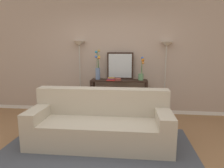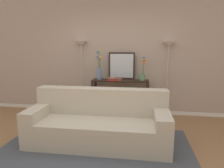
{
  "view_description": "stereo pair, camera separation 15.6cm",
  "coord_description": "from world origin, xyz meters",
  "px_view_note": "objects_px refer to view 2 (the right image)",
  "views": [
    {
      "loc": [
        0.52,
        -2.58,
        1.56
      ],
      "look_at": [
        0.09,
        1.17,
        0.88
      ],
      "focal_mm": 31.79,
      "sensor_mm": 36.0,
      "label": 1
    },
    {
      "loc": [
        0.67,
        -2.56,
        1.56
      ],
      "look_at": [
        0.09,
        1.17,
        0.88
      ],
      "focal_mm": 31.79,
      "sensor_mm": 36.0,
      "label": 2
    }
  ],
  "objects_px": {
    "couch": "(99,124)",
    "wall_mirror": "(122,66)",
    "vase_short_flowers": "(143,72)",
    "floor_lamp_right": "(168,58)",
    "book_stack": "(112,79)",
    "floor_lamp_left": "(81,57)",
    "book_row_under_console": "(108,112)",
    "console_table": "(120,91)",
    "fruit_bowl": "(119,79)",
    "vase_tall_flowers": "(99,70)"
  },
  "relations": [
    {
      "from": "book_row_under_console",
      "to": "console_table",
      "type": "bearing_deg",
      "value": -0.0
    },
    {
      "from": "floor_lamp_right",
      "to": "book_row_under_console",
      "type": "relative_size",
      "value": 3.66
    },
    {
      "from": "vase_tall_flowers",
      "to": "console_table",
      "type": "bearing_deg",
      "value": -1.48
    },
    {
      "from": "vase_tall_flowers",
      "to": "vase_short_flowers",
      "type": "relative_size",
      "value": 1.3
    },
    {
      "from": "floor_lamp_right",
      "to": "vase_tall_flowers",
      "type": "distance_m",
      "value": 1.57
    },
    {
      "from": "book_stack",
      "to": "book_row_under_console",
      "type": "bearing_deg",
      "value": 138.76
    },
    {
      "from": "book_row_under_console",
      "to": "fruit_bowl",
      "type": "bearing_deg",
      "value": -21.01
    },
    {
      "from": "floor_lamp_right",
      "to": "book_stack",
      "type": "relative_size",
      "value": 8.67
    },
    {
      "from": "couch",
      "to": "vase_short_flowers",
      "type": "relative_size",
      "value": 4.33
    },
    {
      "from": "console_table",
      "to": "wall_mirror",
      "type": "distance_m",
      "value": 0.6
    },
    {
      "from": "floor_lamp_right",
      "to": "vase_short_flowers",
      "type": "height_order",
      "value": "floor_lamp_right"
    },
    {
      "from": "console_table",
      "to": "floor_lamp_left",
      "type": "bearing_deg",
      "value": 171.37
    },
    {
      "from": "floor_lamp_left",
      "to": "wall_mirror",
      "type": "height_order",
      "value": "floor_lamp_left"
    },
    {
      "from": "vase_short_flowers",
      "to": "floor_lamp_right",
      "type": "bearing_deg",
      "value": 13.0
    },
    {
      "from": "book_stack",
      "to": "fruit_bowl",
      "type": "bearing_deg",
      "value": 0.56
    },
    {
      "from": "floor_lamp_left",
      "to": "wall_mirror",
      "type": "xyz_separation_m",
      "value": [
        0.97,
        -0.0,
        -0.2
      ]
    },
    {
      "from": "couch",
      "to": "book_stack",
      "type": "height_order",
      "value": "book_stack"
    },
    {
      "from": "book_stack",
      "to": "book_row_under_console",
      "type": "height_order",
      "value": "book_stack"
    },
    {
      "from": "fruit_bowl",
      "to": "floor_lamp_right",
      "type": "bearing_deg",
      "value": 12.98
    },
    {
      "from": "vase_short_flowers",
      "to": "book_stack",
      "type": "height_order",
      "value": "vase_short_flowers"
    },
    {
      "from": "console_table",
      "to": "vase_short_flowers",
      "type": "bearing_deg",
      "value": 2.12
    },
    {
      "from": "book_stack",
      "to": "book_row_under_console",
      "type": "xyz_separation_m",
      "value": [
        -0.12,
        0.1,
        -0.82
      ]
    },
    {
      "from": "couch",
      "to": "fruit_bowl",
      "type": "height_order",
      "value": "fruit_bowl"
    },
    {
      "from": "book_stack",
      "to": "vase_tall_flowers",
      "type": "bearing_deg",
      "value": 160.0
    },
    {
      "from": "couch",
      "to": "floor_lamp_left",
      "type": "height_order",
      "value": "floor_lamp_left"
    },
    {
      "from": "console_table",
      "to": "vase_tall_flowers",
      "type": "distance_m",
      "value": 0.7
    },
    {
      "from": "vase_short_flowers",
      "to": "book_row_under_console",
      "type": "height_order",
      "value": "vase_short_flowers"
    },
    {
      "from": "wall_mirror",
      "to": "vase_short_flowers",
      "type": "xyz_separation_m",
      "value": [
        0.49,
        -0.12,
        -0.13
      ]
    },
    {
      "from": "couch",
      "to": "floor_lamp_left",
      "type": "distance_m",
      "value": 2.01
    },
    {
      "from": "fruit_bowl",
      "to": "book_stack",
      "type": "relative_size",
      "value": 0.82
    },
    {
      "from": "couch",
      "to": "wall_mirror",
      "type": "xyz_separation_m",
      "value": [
        0.21,
        1.54,
        0.85
      ]
    },
    {
      "from": "floor_lamp_right",
      "to": "book_stack",
      "type": "xyz_separation_m",
      "value": [
        -1.22,
        -0.25,
        -0.46
      ]
    },
    {
      "from": "wall_mirror",
      "to": "book_row_under_console",
      "type": "bearing_deg",
      "value": -155.16
    },
    {
      "from": "vase_tall_flowers",
      "to": "vase_short_flowers",
      "type": "height_order",
      "value": "vase_tall_flowers"
    },
    {
      "from": "console_table",
      "to": "floor_lamp_left",
      "type": "xyz_separation_m",
      "value": [
        -0.96,
        0.15,
        0.78
      ]
    },
    {
      "from": "couch",
      "to": "fruit_bowl",
      "type": "relative_size",
      "value": 14.18
    },
    {
      "from": "console_table",
      "to": "wall_mirror",
      "type": "relative_size",
      "value": 2.08
    },
    {
      "from": "floor_lamp_left",
      "to": "vase_short_flowers",
      "type": "xyz_separation_m",
      "value": [
        1.46,
        -0.13,
        -0.33
      ]
    },
    {
      "from": "console_table",
      "to": "fruit_bowl",
      "type": "height_order",
      "value": "fruit_bowl"
    },
    {
      "from": "floor_lamp_left",
      "to": "fruit_bowl",
      "type": "xyz_separation_m",
      "value": [
        0.93,
        -0.25,
        -0.48
      ]
    },
    {
      "from": "floor_lamp_left",
      "to": "book_row_under_console",
      "type": "height_order",
      "value": "floor_lamp_left"
    },
    {
      "from": "couch",
      "to": "vase_short_flowers",
      "type": "height_order",
      "value": "vase_short_flowers"
    },
    {
      "from": "vase_tall_flowers",
      "to": "fruit_bowl",
      "type": "xyz_separation_m",
      "value": [
        0.47,
        -0.12,
        -0.2
      ]
    },
    {
      "from": "vase_short_flowers",
      "to": "couch",
      "type": "bearing_deg",
      "value": -116.41
    },
    {
      "from": "console_table",
      "to": "floor_lamp_right",
      "type": "xyz_separation_m",
      "value": [
        1.05,
        0.15,
        0.76
      ]
    },
    {
      "from": "wall_mirror",
      "to": "book_row_under_console",
      "type": "height_order",
      "value": "wall_mirror"
    },
    {
      "from": "floor_lamp_right",
      "to": "book_row_under_console",
      "type": "height_order",
      "value": "floor_lamp_right"
    },
    {
      "from": "vase_short_flowers",
      "to": "fruit_bowl",
      "type": "bearing_deg",
      "value": -167.04
    },
    {
      "from": "floor_lamp_right",
      "to": "vase_short_flowers",
      "type": "bearing_deg",
      "value": -167.0
    },
    {
      "from": "book_stack",
      "to": "couch",
      "type": "bearing_deg",
      "value": -91.15
    }
  ]
}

